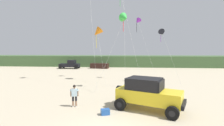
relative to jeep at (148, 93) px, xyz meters
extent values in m
cube|color=#426038|center=(-5.05, 34.63, 0.19)|extent=(90.00, 9.72, 2.78)
cube|color=yellow|center=(0.06, -0.03, -0.19)|extent=(4.77, 3.44, 0.90)
cube|color=yellow|center=(1.58, -0.68, 0.18)|extent=(1.68, 1.99, 0.12)
cube|color=black|center=(-0.26, 0.11, 0.66)|extent=(2.81, 2.53, 0.80)
cube|color=black|center=(0.84, -0.37, 0.62)|extent=(0.76, 1.57, 0.72)
cube|color=black|center=(2.16, -0.93, -0.46)|extent=(0.90, 1.73, 0.28)
cylinder|color=black|center=(-2.06, 0.90, -0.09)|extent=(0.58, 0.83, 0.77)
cylinder|color=black|center=(2.08, 0.22, -0.78)|extent=(0.89, 0.61, 0.84)
cylinder|color=black|center=(2.08, 0.22, -0.78)|extent=(0.47, 0.44, 0.38)
cylinder|color=black|center=(1.26, -1.67, -0.78)|extent=(0.89, 0.61, 0.84)
cylinder|color=black|center=(1.26, -1.67, -0.78)|extent=(0.47, 0.44, 0.38)
cylinder|color=black|center=(-1.13, 1.61, -0.78)|extent=(0.89, 0.61, 0.84)
cylinder|color=black|center=(-1.13, 1.61, -0.78)|extent=(0.47, 0.44, 0.38)
cylinder|color=black|center=(-1.95, -0.28, -0.78)|extent=(0.89, 0.61, 0.84)
cylinder|color=black|center=(-1.95, -0.28, -0.78)|extent=(0.47, 0.44, 0.38)
cylinder|color=#8C664C|center=(-5.48, 0.07, -0.95)|extent=(0.14, 0.14, 0.49)
cylinder|color=black|center=(-5.48, 0.07, -0.56)|extent=(0.15, 0.15, 0.36)
cube|color=silver|center=(-5.49, 0.11, -1.15)|extent=(0.16, 0.28, 0.10)
cylinder|color=#8C664C|center=(-5.26, 0.11, -0.95)|extent=(0.14, 0.14, 0.49)
cylinder|color=black|center=(-5.26, 0.11, -0.56)|extent=(0.15, 0.15, 0.36)
cube|color=silver|center=(-5.27, 0.15, -1.15)|extent=(0.16, 0.28, 0.10)
cube|color=silver|center=(-5.37, 0.09, -0.11)|extent=(0.44, 0.34, 0.54)
cylinder|color=#8C664C|center=(-5.62, 0.04, -0.12)|extent=(0.09, 0.09, 0.56)
cylinder|color=silver|center=(-5.62, 0.04, 0.07)|extent=(0.11, 0.11, 0.16)
cylinder|color=#8C664C|center=(-5.12, 0.14, -0.12)|extent=(0.09, 0.09, 0.56)
cylinder|color=silver|center=(-5.12, 0.14, 0.07)|extent=(0.11, 0.11, 0.16)
cylinder|color=#8C664C|center=(-5.37, 0.09, 0.20)|extent=(0.10, 0.10, 0.08)
sphere|color=#8C664C|center=(-5.37, 0.09, 0.34)|extent=(0.21, 0.21, 0.21)
sphere|color=black|center=(-5.37, 0.07, 0.36)|extent=(0.21, 0.21, 0.21)
cube|color=#23519E|center=(-2.89, -1.23, -1.01)|extent=(0.65, 0.53, 0.38)
cube|color=black|center=(-14.93, 26.08, -0.44)|extent=(4.60, 1.91, 0.76)
cube|color=black|center=(-14.38, 26.08, 0.36)|extent=(1.60, 1.80, 0.84)
cylinder|color=black|center=(-13.08, 27.13, -0.82)|extent=(0.76, 0.26, 0.76)
cylinder|color=black|center=(-13.08, 25.03, -0.82)|extent=(0.76, 0.26, 0.76)
cylinder|color=black|center=(-16.78, 27.13, -0.82)|extent=(0.76, 0.26, 0.76)
cylinder|color=black|center=(-16.78, 25.03, -0.82)|extent=(0.76, 0.26, 0.76)
cube|color=black|center=(-7.99, 27.10, -0.60)|extent=(4.38, 2.22, 1.20)
cone|color=orange|center=(-5.59, 11.03, 5.48)|extent=(1.61, 1.52, 1.85)
cylinder|color=yellow|center=(-5.74, 11.03, 4.23)|extent=(0.05, 0.35, 1.79)
cylinder|color=silver|center=(-4.73, 9.02, 2.17)|extent=(1.74, 4.02, 6.64)
cone|color=black|center=(2.95, 10.41, 5.25)|extent=(1.24, 1.33, 1.14)
cylinder|color=purple|center=(2.80, 10.41, 4.55)|extent=(0.05, 0.19, 0.89)
cylinder|color=silver|center=(4.02, 9.69, 2.05)|extent=(2.15, 1.45, 6.40)
cone|color=green|center=(-1.77, 6.12, 6.44)|extent=(1.55, 1.25, 1.44)
cylinder|color=red|center=(-1.92, 6.12, 5.60)|extent=(0.05, 0.22, 1.20)
cylinder|color=silver|center=(-3.24, 5.10, 2.65)|extent=(2.94, 2.07, 7.60)
cylinder|color=silver|center=(-1.88, 9.51, 6.11)|extent=(0.46, 5.86, 14.52)
cylinder|color=silver|center=(-5.58, 7.32, 6.70)|extent=(2.20, 5.42, 15.71)
cone|color=purple|center=(-0.05, 12.35, 7.12)|extent=(1.06, 1.19, 1.22)
cylinder|color=black|center=(-0.20, 12.35, 6.26)|extent=(0.05, 0.21, 1.31)
cylinder|color=silver|center=(1.09, 9.99, 2.98)|extent=(2.28, 4.73, 8.27)
cylinder|color=green|center=(-2.47, 10.51, 9.27)|extent=(0.05, 0.13, 1.09)
cylinder|color=silver|center=(-1.03, 8.06, 4.46)|extent=(2.59, 4.91, 11.22)
camera|label=1|loc=(-1.47, -11.83, 2.99)|focal=26.87mm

